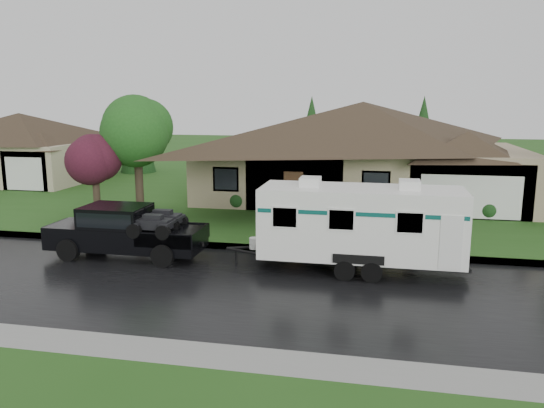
{
  "coord_description": "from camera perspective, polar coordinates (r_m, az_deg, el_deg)",
  "views": [
    {
      "loc": [
        3.01,
        -17.48,
        5.81
      ],
      "look_at": [
        -0.94,
        2.0,
        1.92
      ],
      "focal_mm": 35.0,
      "sensor_mm": 36.0,
      "label": 1
    }
  ],
  "objects": [
    {
      "name": "tree_red",
      "position": [
        26.45,
        -18.56,
        4.52
      ],
      "size": [
        2.54,
        2.54,
        4.2
      ],
      "color": "#382B1E",
      "rests_on": "lawn"
    },
    {
      "name": "curb",
      "position": [
        20.76,
        2.69,
        -4.98
      ],
      "size": [
        140.0,
        0.5,
        0.15
      ],
      "primitive_type": "cube",
      "color": "gray",
      "rests_on": "ground"
    },
    {
      "name": "shrub_row",
      "position": [
        27.29,
        9.13,
        0.03
      ],
      "size": [
        13.6,
        1.0,
        1.0
      ],
      "color": "#143814",
      "rests_on": "lawn"
    },
    {
      "name": "lawn",
      "position": [
        33.11,
        6.08,
        1.03
      ],
      "size": [
        140.0,
        26.0,
        0.15
      ],
      "primitive_type": "cube",
      "color": "#28571B",
      "rests_on": "ground"
    },
    {
      "name": "house_main",
      "position": [
        31.4,
        10.2,
        6.84
      ],
      "size": [
        19.44,
        10.8,
        6.9
      ],
      "color": "tan",
      "rests_on": "lawn"
    },
    {
      "name": "ground",
      "position": [
        18.66,
        1.62,
        -7.08
      ],
      "size": [
        140.0,
        140.0,
        0.0
      ],
      "primitive_type": "plane",
      "color": "#28571B",
      "rests_on": "ground"
    },
    {
      "name": "house_far",
      "position": [
        41.64,
        -25.27,
        6.11
      ],
      "size": [
        10.8,
        8.64,
        5.8
      ],
      "color": "tan",
      "rests_on": "lawn"
    },
    {
      "name": "pickup_truck",
      "position": [
        20.72,
        -15.69,
        -2.65
      ],
      "size": [
        5.84,
        2.22,
        1.95
      ],
      "color": "black",
      "rests_on": "ground"
    },
    {
      "name": "tree_left_green",
      "position": [
        27.05,
        -14.34,
        7.35
      ],
      "size": [
        3.54,
        3.54,
        5.86
      ],
      "color": "#382B1E",
      "rests_on": "lawn"
    },
    {
      "name": "travel_trailer",
      "position": [
        18.35,
        9.52,
        -1.99
      ],
      "size": [
        7.2,
        2.53,
        3.23
      ],
      "color": "white",
      "rests_on": "ground"
    },
    {
      "name": "road",
      "position": [
        16.8,
        0.43,
        -9.14
      ],
      "size": [
        140.0,
        8.0,
        0.01
      ],
      "primitive_type": "cube",
      "color": "black",
      "rests_on": "ground"
    }
  ]
}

